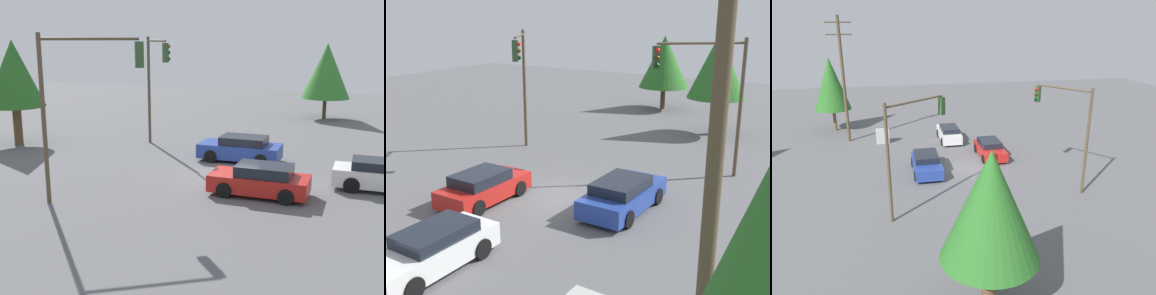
# 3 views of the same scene
# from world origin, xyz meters

# --- Properties ---
(ground_plane) EXTENTS (80.00, 80.00, 0.00)m
(ground_plane) POSITION_xyz_m (0.00, 0.00, 0.00)
(ground_plane) COLOR #5B5B5E
(sedan_red) EXTENTS (1.95, 4.25, 1.37)m
(sedan_red) POSITION_xyz_m (2.40, 2.05, 0.67)
(sedan_red) COLOR red
(sedan_red) RESTS_ON ground_plane
(sedan_white) EXTENTS (1.87, 4.53, 1.38)m
(sedan_white) POSITION_xyz_m (-0.16, 7.12, 0.69)
(sedan_white) COLOR silver
(sedan_white) RESTS_ON ground_plane
(sedan_blue) EXTENTS (2.07, 4.47, 1.41)m
(sedan_blue) POSITION_xyz_m (-3.10, -0.28, 0.69)
(sedan_blue) COLOR #233D93
(sedan_blue) RESTS_ON ground_plane
(traffic_signal_main) EXTENTS (2.45, 3.57, 6.88)m
(traffic_signal_main) POSITION_xyz_m (5.59, -4.65, 4.70)
(traffic_signal_main) COLOR brown
(traffic_signal_main) RESTS_ON ground_plane
(traffic_signal_cross) EXTENTS (3.62, 2.95, 6.76)m
(traffic_signal_cross) POSITION_xyz_m (-4.51, -6.05, 4.64)
(traffic_signal_cross) COLOR brown
(traffic_signal_cross) RESTS_ON ground_plane
(utility_pole_tall) EXTENTS (2.20, 0.28, 11.19)m
(utility_pole_tall) POSITION_xyz_m (-9.34, 8.81, 5.90)
(utility_pole_tall) COLOR brown
(utility_pole_tall) RESTS_ON ground_plane
(tree_left) EXTENTS (3.72, 3.72, 6.60)m
(tree_left) POSITION_xyz_m (-2.32, -14.74, 4.48)
(tree_left) COLOR brown
(tree_left) RESTS_ON ground_plane
(tree_corner) EXTENTS (4.03, 4.03, 6.00)m
(tree_corner) POSITION_xyz_m (3.83, -20.77, 3.90)
(tree_corner) COLOR #4C3823
(tree_corner) RESTS_ON ground_plane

